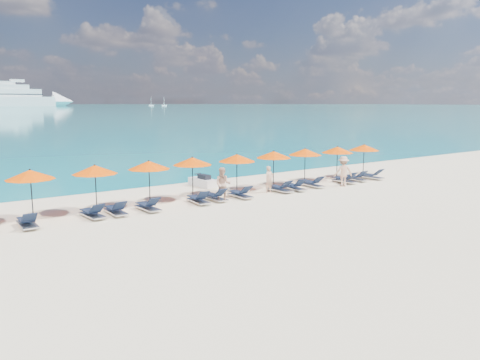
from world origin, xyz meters
TOP-DOWN VIEW (x-y plane):
  - ground at (0.00, 0.00)m, footprint 1400.00×1400.00m
  - cruise_ship at (79.17, 586.33)m, footprint 145.31×24.23m
  - sailboat_near at (228.41, 526.95)m, footprint 5.97×1.99m
  - sailboat_far at (241.43, 517.46)m, footprint 6.11×2.04m
  - jetski at (0.81, 8.19)m, footprint 0.95×2.13m
  - beachgoer_a at (2.93, 4.31)m, footprint 0.59×0.42m
  - beachgoer_b at (-0.41, 3.98)m, footprint 0.98×0.93m
  - beachgoer_c at (7.92, 3.34)m, footprint 1.32×0.96m
  - umbrella_1 at (-9.47, 5.33)m, footprint 2.10×2.10m
  - umbrella_2 at (-6.67, 5.26)m, footprint 2.10×2.10m
  - umbrella_3 at (-3.95, 5.30)m, footprint 2.10×2.10m
  - umbrella_4 at (-1.42, 5.40)m, footprint 2.10×2.10m
  - umbrella_5 at (1.34, 5.25)m, footprint 2.10×2.10m
  - umbrella_6 at (4.12, 5.42)m, footprint 2.10×2.10m
  - umbrella_7 at (6.72, 5.48)m, footprint 2.10×2.10m
  - umbrella_8 at (9.38, 5.26)m, footprint 2.10×2.10m
  - umbrella_9 at (12.04, 5.31)m, footprint 2.10×2.10m
  - lounger_2 at (-9.94, 4.06)m, footprint 0.62×1.70m
  - lounger_3 at (-7.23, 4.14)m, footprint 0.78×1.75m
  - lounger_4 at (-6.15, 4.14)m, footprint 0.64×1.71m
  - lounger_5 at (-4.61, 4.03)m, footprint 0.72×1.73m
  - lounger_6 at (-1.84, 4.07)m, footprint 0.73×1.74m
  - lounger_7 at (-0.78, 4.18)m, footprint 0.71×1.73m
  - lounger_8 at (0.73, 4.03)m, footprint 0.66×1.71m
  - lounger_9 at (3.55, 4.09)m, footprint 0.72×1.73m
  - lounger_10 at (4.60, 4.03)m, footprint 0.78×1.75m
  - lounger_11 at (6.21, 4.20)m, footprint 0.73×1.74m
  - lounger_12 at (8.87, 4.09)m, footprint 0.68×1.72m
  - lounger_13 at (10.09, 4.24)m, footprint 0.67×1.72m
  - lounger_14 at (11.56, 4.15)m, footprint 0.72×1.73m

SIDE VIEW (x-z plane):
  - ground at x=0.00m, z-range 0.00..0.00m
  - lounger_2 at x=-9.94m, z-range -0.09..0.56m
  - lounger_3 at x=-7.23m, z-range -0.09..0.56m
  - lounger_4 at x=-6.15m, z-range -0.09..0.56m
  - lounger_5 at x=-4.61m, z-range -0.09..0.56m
  - lounger_6 at x=-1.84m, z-range -0.09..0.56m
  - lounger_7 at x=-0.78m, z-range -0.09..0.56m
  - lounger_8 at x=0.73m, z-range -0.09..0.56m
  - lounger_9 at x=3.55m, z-range -0.09..0.56m
  - lounger_10 at x=4.60m, z-range -0.09..0.56m
  - lounger_11 at x=6.21m, z-range -0.09..0.56m
  - lounger_12 at x=8.87m, z-range -0.09..0.56m
  - lounger_13 at x=10.09m, z-range -0.09..0.56m
  - lounger_14 at x=11.56m, z-range -0.09..0.56m
  - jetski at x=0.81m, z-range -0.07..0.67m
  - beachgoer_a at x=2.93m, z-range 0.00..1.54m
  - beachgoer_b at x=-0.41m, z-range 0.00..1.76m
  - beachgoer_c at x=7.92m, z-range 0.00..1.86m
  - sailboat_near at x=228.41m, z-range -4.35..6.60m
  - sailboat_far at x=241.43m, z-range -4.45..6.75m
  - umbrella_1 at x=-9.47m, z-range 0.88..3.16m
  - umbrella_2 at x=-6.67m, z-range 0.88..3.16m
  - umbrella_3 at x=-3.95m, z-range 0.88..3.16m
  - umbrella_4 at x=-1.42m, z-range 0.88..3.16m
  - umbrella_5 at x=1.34m, z-range 0.88..3.16m
  - umbrella_6 at x=4.12m, z-range 0.88..3.16m
  - umbrella_7 at x=6.72m, z-range 0.88..3.16m
  - umbrella_8 at x=9.38m, z-range 0.88..3.16m
  - umbrella_9 at x=12.04m, z-range 0.88..3.16m
  - cruise_ship at x=79.17m, z-range -9.70..30.75m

